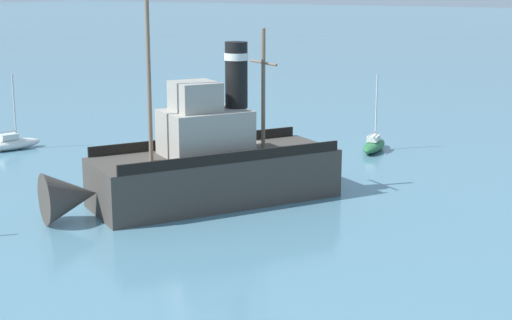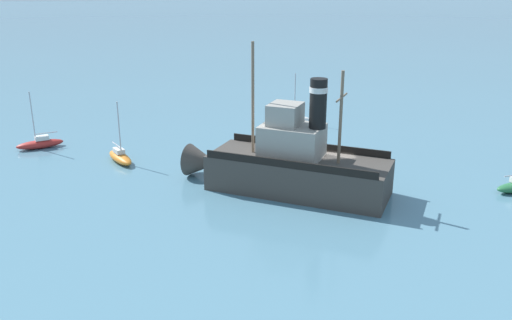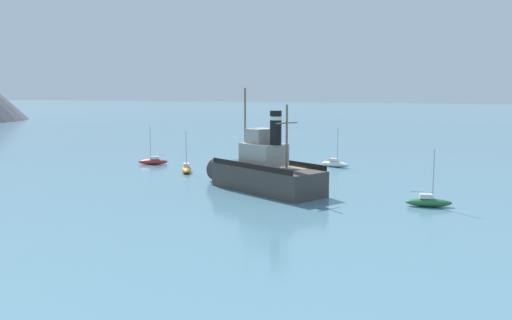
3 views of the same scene
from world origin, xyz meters
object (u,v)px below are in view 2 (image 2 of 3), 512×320
old_tugboat (290,165)px  sailboat_red (40,143)px  sailboat_white (291,118)px  sailboat_orange (120,157)px

old_tugboat → sailboat_red: 22.71m
old_tugboat → sailboat_red: (12.26, 19.06, -1.40)m
sailboat_red → old_tugboat: bearing=-122.8°
old_tugboat → sailboat_white: 18.18m
sailboat_white → sailboat_orange: 18.71m
old_tugboat → sailboat_white: size_ratio=2.88×
sailboat_red → sailboat_white: (5.47, -22.82, 0.00)m
sailboat_red → sailboat_orange: bearing=-123.1°
old_tugboat → sailboat_orange: 14.30m
sailboat_white → sailboat_orange: bearing=122.6°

